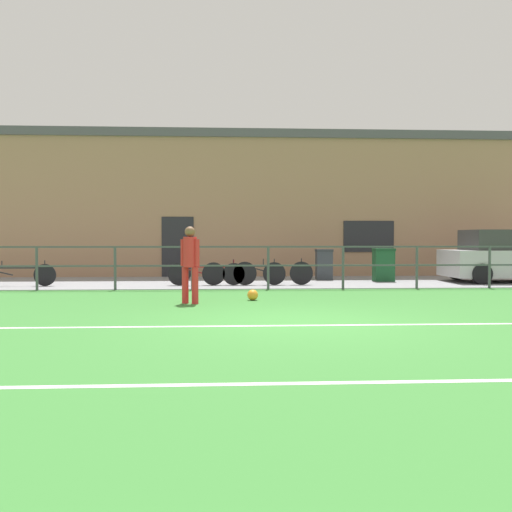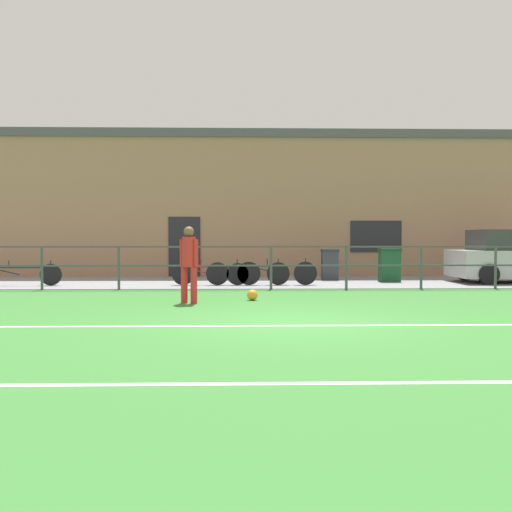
{
  "view_description": "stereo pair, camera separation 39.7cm",
  "coord_description": "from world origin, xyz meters",
  "px_view_note": "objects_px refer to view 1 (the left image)",
  "views": [
    {
      "loc": [
        -1.2,
        -9.29,
        1.35
      ],
      "look_at": [
        -0.46,
        3.6,
        0.96
      ],
      "focal_mm": 40.82,
      "sensor_mm": 36.0,
      "label": 1
    },
    {
      "loc": [
        -0.8,
        -9.31,
        1.35
      ],
      "look_at": [
        -0.46,
        3.6,
        0.96
      ],
      "focal_mm": 40.82,
      "sensor_mm": 36.0,
      "label": 2
    }
  ],
  "objects_px": {
    "soccer_ball_match": "(253,295)",
    "bicycle_parked_3": "(273,273)",
    "bicycle_parked_0": "(13,275)",
    "bicycle_parked_1": "(244,273)",
    "parked_car_red": "(512,257)",
    "bicycle_parked_2": "(206,274)",
    "trash_bin_1": "(324,264)",
    "player_striker": "(190,260)",
    "trash_bin_0": "(383,265)"
  },
  "relations": [
    {
      "from": "soccer_ball_match",
      "to": "bicycle_parked_2",
      "type": "distance_m",
      "value": 4.05
    },
    {
      "from": "soccer_ball_match",
      "to": "parked_car_red",
      "type": "relative_size",
      "value": 0.06
    },
    {
      "from": "soccer_ball_match",
      "to": "bicycle_parked_3",
      "type": "xyz_separation_m",
      "value": [
        0.78,
        3.88,
        0.25
      ]
    },
    {
      "from": "player_striker",
      "to": "bicycle_parked_2",
      "type": "bearing_deg",
      "value": -64.55
    },
    {
      "from": "bicycle_parked_2",
      "to": "bicycle_parked_3",
      "type": "distance_m",
      "value": 1.9
    },
    {
      "from": "bicycle_parked_3",
      "to": "trash_bin_0",
      "type": "xyz_separation_m",
      "value": [
        3.55,
        1.25,
        0.17
      ]
    },
    {
      "from": "soccer_ball_match",
      "to": "bicycle_parked_1",
      "type": "height_order",
      "value": "bicycle_parked_1"
    },
    {
      "from": "parked_car_red",
      "to": "bicycle_parked_2",
      "type": "xyz_separation_m",
      "value": [
        -9.32,
        -0.82,
        -0.42
      ]
    },
    {
      "from": "soccer_ball_match",
      "to": "bicycle_parked_3",
      "type": "distance_m",
      "value": 3.97
    },
    {
      "from": "bicycle_parked_2",
      "to": "trash_bin_0",
      "type": "xyz_separation_m",
      "value": [
        5.45,
        1.25,
        0.19
      ]
    },
    {
      "from": "trash_bin_0",
      "to": "trash_bin_1",
      "type": "distance_m",
      "value": 1.9
    },
    {
      "from": "bicycle_parked_2",
      "to": "bicycle_parked_0",
      "type": "bearing_deg",
      "value": 180.0
    },
    {
      "from": "soccer_ball_match",
      "to": "parked_car_red",
      "type": "height_order",
      "value": "parked_car_red"
    },
    {
      "from": "player_striker",
      "to": "parked_car_red",
      "type": "bearing_deg",
      "value": -122.96
    },
    {
      "from": "parked_car_red",
      "to": "bicycle_parked_1",
      "type": "xyz_separation_m",
      "value": [
        -8.26,
        -0.82,
        -0.41
      ]
    },
    {
      "from": "bicycle_parked_2",
      "to": "trash_bin_1",
      "type": "height_order",
      "value": "trash_bin_1"
    },
    {
      "from": "bicycle_parked_0",
      "to": "trash_bin_1",
      "type": "xyz_separation_m",
      "value": [
        9.09,
        2.05,
        0.17
      ]
    },
    {
      "from": "bicycle_parked_3",
      "to": "soccer_ball_match",
      "type": "bearing_deg",
      "value": -101.39
    },
    {
      "from": "player_striker",
      "to": "trash_bin_1",
      "type": "relative_size",
      "value": 1.62
    },
    {
      "from": "bicycle_parked_3",
      "to": "bicycle_parked_0",
      "type": "bearing_deg",
      "value": -180.0
    },
    {
      "from": "trash_bin_0",
      "to": "bicycle_parked_0",
      "type": "bearing_deg",
      "value": -173.41
    },
    {
      "from": "player_striker",
      "to": "parked_car_red",
      "type": "relative_size",
      "value": 0.39
    },
    {
      "from": "player_striker",
      "to": "bicycle_parked_1",
      "type": "relative_size",
      "value": 0.67
    },
    {
      "from": "player_striker",
      "to": "bicycle_parked_1",
      "type": "height_order",
      "value": "player_striker"
    },
    {
      "from": "bicycle_parked_2",
      "to": "soccer_ball_match",
      "type": "bearing_deg",
      "value": -73.96
    },
    {
      "from": "bicycle_parked_1",
      "to": "player_striker",
      "type": "bearing_deg",
      "value": -105.96
    },
    {
      "from": "parked_car_red",
      "to": "bicycle_parked_0",
      "type": "relative_size",
      "value": 1.76
    },
    {
      "from": "bicycle_parked_0",
      "to": "trash_bin_1",
      "type": "relative_size",
      "value": 2.39
    },
    {
      "from": "player_striker",
      "to": "trash_bin_0",
      "type": "bearing_deg",
      "value": -106.67
    },
    {
      "from": "bicycle_parked_1",
      "to": "bicycle_parked_3",
      "type": "bearing_deg",
      "value": 0.0
    },
    {
      "from": "player_striker",
      "to": "parked_car_red",
      "type": "xyz_separation_m",
      "value": [
        9.53,
        5.26,
        -0.13
      ]
    },
    {
      "from": "trash_bin_0",
      "to": "trash_bin_1",
      "type": "bearing_deg",
      "value": 155.13
    },
    {
      "from": "bicycle_parked_3",
      "to": "trash_bin_1",
      "type": "bearing_deg",
      "value": 48.25
    },
    {
      "from": "player_striker",
      "to": "bicycle_parked_0",
      "type": "xyz_separation_m",
      "value": [
        -5.16,
        4.45,
        -0.56
      ]
    },
    {
      "from": "player_striker",
      "to": "trash_bin_1",
      "type": "height_order",
      "value": "player_striker"
    },
    {
      "from": "parked_car_red",
      "to": "bicycle_parked_0",
      "type": "height_order",
      "value": "parked_car_red"
    },
    {
      "from": "soccer_ball_match",
      "to": "bicycle_parked_1",
      "type": "relative_size",
      "value": 0.1
    },
    {
      "from": "bicycle_parked_0",
      "to": "bicycle_parked_3",
      "type": "bearing_deg",
      "value": 0.0
    },
    {
      "from": "bicycle_parked_3",
      "to": "trash_bin_1",
      "type": "relative_size",
      "value": 2.32
    },
    {
      "from": "trash_bin_0",
      "to": "soccer_ball_match",
      "type": "bearing_deg",
      "value": -130.14
    },
    {
      "from": "bicycle_parked_1",
      "to": "bicycle_parked_0",
      "type": "bearing_deg",
      "value": -180.0
    },
    {
      "from": "bicycle_parked_0",
      "to": "bicycle_parked_3",
      "type": "height_order",
      "value": "bicycle_parked_3"
    },
    {
      "from": "bicycle_parked_0",
      "to": "bicycle_parked_3",
      "type": "relative_size",
      "value": 1.03
    },
    {
      "from": "bicycle_parked_0",
      "to": "bicycle_parked_3",
      "type": "xyz_separation_m",
      "value": [
        7.26,
        0.0,
        0.02
      ]
    },
    {
      "from": "bicycle_parked_2",
      "to": "bicycle_parked_3",
      "type": "relative_size",
      "value": 0.95
    },
    {
      "from": "player_striker",
      "to": "trash_bin_1",
      "type": "distance_m",
      "value": 7.6
    },
    {
      "from": "trash_bin_1",
      "to": "bicycle_parked_2",
      "type": "bearing_deg",
      "value": -151.22
    },
    {
      "from": "bicycle_parked_0",
      "to": "bicycle_parked_1",
      "type": "distance_m",
      "value": 6.43
    },
    {
      "from": "soccer_ball_match",
      "to": "parked_car_red",
      "type": "xyz_separation_m",
      "value": [
        8.2,
        4.7,
        0.66
      ]
    },
    {
      "from": "player_striker",
      "to": "trash_bin_0",
      "type": "height_order",
      "value": "player_striker"
    }
  ]
}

